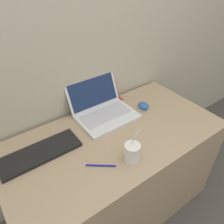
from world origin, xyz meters
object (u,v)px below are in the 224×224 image
at_px(laptop, 102,108).
at_px(drink_cup, 132,152).
at_px(pen, 101,166).
at_px(usb_stick, 120,98).
at_px(external_keyboard, 40,153).
at_px(computer_mouse, 143,106).

height_order(laptop, drink_cup, laptop).
relative_size(drink_cup, pen, 1.60).
height_order(laptop, usb_stick, laptop).
relative_size(external_keyboard, usb_stick, 7.21).
relative_size(external_keyboard, pen, 3.41).
bearing_deg(pen, computer_mouse, 25.85).
xyz_separation_m(usb_stick, pen, (-0.46, -0.45, 0.00)).
relative_size(laptop, computer_mouse, 4.17).
xyz_separation_m(drink_cup, pen, (-0.16, 0.06, -0.05)).
distance_m(laptop, drink_cup, 0.43).
bearing_deg(laptop, pen, -125.00).
height_order(drink_cup, usb_stick, drink_cup).
distance_m(drink_cup, pen, 0.17).
bearing_deg(usb_stick, drink_cup, -121.43).
relative_size(drink_cup, usb_stick, 3.38).
bearing_deg(pen, external_keyboard, 130.22).
xyz_separation_m(laptop, drink_cup, (-0.10, -0.42, 0.01)).
bearing_deg(laptop, computer_mouse, -22.34).
bearing_deg(drink_cup, computer_mouse, 40.27).
distance_m(laptop, computer_mouse, 0.29).
distance_m(laptop, usb_stick, 0.23).
relative_size(computer_mouse, usb_stick, 1.49).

